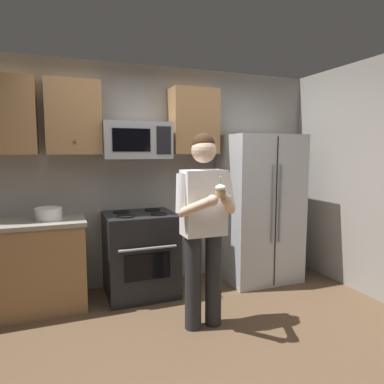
{
  "coord_description": "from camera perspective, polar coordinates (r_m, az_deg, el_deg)",
  "views": [
    {
      "loc": [
        -0.97,
        -2.35,
        1.6
      ],
      "look_at": [
        0.11,
        0.43,
        1.25
      ],
      "focal_mm": 32.37,
      "sensor_mm": 36.0,
      "label": 1
    }
  ],
  "objects": [
    {
      "name": "person",
      "position": [
        3.08,
        2.0,
        -4.65
      ],
      "size": [
        0.6,
        0.48,
        1.76
      ],
      "color": "#262628",
      "rests_on": "ground"
    },
    {
      "name": "microwave",
      "position": [
        3.92,
        -9.19,
        8.35
      ],
      "size": [
        0.74,
        0.41,
        0.4
      ],
      "color": "#9EA0A5"
    },
    {
      "name": "ground_plane",
      "position": [
        3.01,
        1.12,
        -25.47
      ],
      "size": [
        6.0,
        6.0,
        0.0
      ],
      "primitive_type": "plane",
      "color": "brown"
    },
    {
      "name": "refrigerator",
      "position": [
        4.4,
        10.97,
        -2.59
      ],
      "size": [
        0.9,
        0.75,
        1.8
      ],
      "color": "#B7BABF",
      "rests_on": "ground"
    },
    {
      "name": "cabinet_row_upper",
      "position": [
        3.91,
        -17.87,
        11.51
      ],
      "size": [
        2.78,
        0.36,
        0.76
      ],
      "color": "#9E7247"
    },
    {
      "name": "counter_left",
      "position": [
        3.93,
        -27.72,
        -10.92
      ],
      "size": [
        1.44,
        0.66,
        0.92
      ],
      "color": "#9E7247",
      "rests_on": "ground"
    },
    {
      "name": "bowl_large_white",
      "position": [
        3.75,
        -22.56,
        -3.28
      ],
      "size": [
        0.26,
        0.26,
        0.12
      ],
      "color": "white",
      "rests_on": "counter_left"
    },
    {
      "name": "oven_range",
      "position": [
        3.97,
        -8.49,
        -10.06
      ],
      "size": [
        0.76,
        0.7,
        0.93
      ],
      "color": "black",
      "rests_on": "ground"
    },
    {
      "name": "wall_back",
      "position": [
        4.23,
        -7.86,
        2.55
      ],
      "size": [
        4.4,
        0.1,
        2.6
      ],
      "primitive_type": "cube",
      "color": "gray",
      "rests_on": "ground"
    },
    {
      "name": "cupcake",
      "position": [
        2.74,
        4.72,
        0.19
      ],
      "size": [
        0.09,
        0.09,
        0.17
      ],
      "color": "#A87F56"
    }
  ]
}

